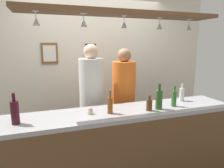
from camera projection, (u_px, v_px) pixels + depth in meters
back_wall at (94, 69)px, 3.58m from camera, size 4.40×0.06×2.60m
bar_counter at (129, 142)px, 2.21m from camera, size 2.70×0.55×0.99m
overhead_glass_rack at (124, 13)px, 2.13m from camera, size 2.20×0.36×0.04m
hanging_wineglass_far_left at (36, 21)px, 1.84m from camera, size 0.07×0.07×0.13m
hanging_wineglass_left at (84, 23)px, 1.99m from camera, size 0.07×0.07×0.13m
hanging_wineglass_center_left at (124, 24)px, 2.15m from camera, size 0.07×0.07×0.13m
hanging_wineglass_center at (160, 26)px, 2.32m from camera, size 0.07×0.07×0.13m
hanging_wineglass_center_right at (189, 27)px, 2.45m from camera, size 0.07×0.07×0.13m
person_left_white_patterned_shirt at (92, 94)px, 2.80m from camera, size 0.34×0.34×1.74m
person_right_orange_shirt at (124, 94)px, 2.96m from camera, size 0.34×0.34×1.67m
bottle_soda_clear at (182, 94)px, 2.66m from camera, size 0.06×0.06×0.23m
bottle_champagne_green at (159, 99)px, 2.32m from camera, size 0.08×0.08×0.30m
bottle_beer_green_import at (174, 98)px, 2.42m from camera, size 0.06×0.06×0.26m
bottle_beer_amber_tall at (110, 104)px, 2.17m from camera, size 0.06×0.06×0.26m
bottle_wine_dark_red at (15, 112)px, 1.87m from camera, size 0.08×0.08×0.30m
bottle_beer_brown_stubby at (149, 105)px, 2.27m from camera, size 0.07×0.07×0.18m
cupcake at (90, 111)px, 2.16m from camera, size 0.06×0.06×0.08m
picture_frame_caricature at (50, 53)px, 3.25m from camera, size 0.26×0.02×0.34m
picture_frame_crest at (91, 51)px, 3.46m from camera, size 0.18×0.02×0.26m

